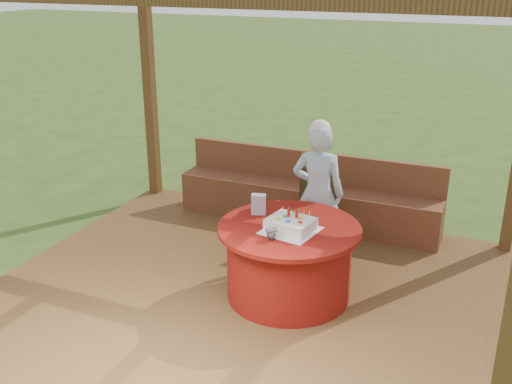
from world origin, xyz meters
TOP-DOWN VIEW (x-y plane):
  - ground at (0.00, 0.00)m, footprint 60.00×60.00m
  - deck at (0.00, 0.00)m, footprint 4.50×4.00m
  - pergola at (0.00, 0.00)m, footprint 4.50×4.00m
  - bench at (0.00, 1.72)m, footprint 3.00×0.42m
  - table at (0.38, 0.10)m, footprint 1.24×1.24m
  - chair at (0.30, 1.12)m, footprint 0.45×0.45m
  - elderly_woman at (0.37, 0.90)m, footprint 0.55×0.41m
  - birthday_cake at (0.42, 0.02)m, footprint 0.49×0.49m
  - gift_bag at (0.02, 0.26)m, footprint 0.15×0.12m
  - drinking_glass at (0.33, -0.20)m, footprint 0.12×0.12m

SIDE VIEW (x-z plane):
  - ground at x=0.00m, z-range 0.00..0.00m
  - deck at x=0.00m, z-range 0.00..0.12m
  - bench at x=0.00m, z-range -0.02..0.79m
  - table at x=0.38m, z-range 0.13..0.80m
  - chair at x=0.30m, z-range 0.16..1.01m
  - elderly_woman at x=0.37m, z-range 0.12..1.55m
  - drinking_glass at x=0.33m, z-range 0.79..0.88m
  - birthday_cake at x=0.42m, z-range 0.76..0.94m
  - gift_bag at x=0.02m, z-range 0.79..0.97m
  - pergola at x=0.00m, z-range 1.05..3.77m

